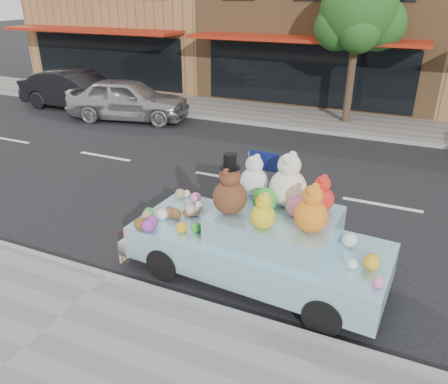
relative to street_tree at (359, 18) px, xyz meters
The scene contains 11 objects.
ground 7.79m from the street_tree, 107.20° to the right, with size 120.00×120.00×0.00m, color black.
near_sidewalk 13.70m from the street_tree, 98.83° to the right, with size 60.00×3.00×0.12m, color gray.
far_sidewalk 4.16m from the street_tree, behind, with size 60.00×3.00×0.12m, color gray.
near_kerb 12.28m from the street_tree, 99.96° to the right, with size 60.00×0.12×0.13m, color gray.
far_kerb 4.44m from the street_tree, 142.59° to the right, with size 60.00×0.12×0.13m, color gray.
storefront_left 13.19m from the street_tree, 155.73° to the left, with size 10.00×9.80×7.30m.
storefront_mid 5.79m from the street_tree, 110.50° to the left, with size 10.00×9.80×7.30m.
street_tree is the anchor object (origin of this frame).
car_silver 8.76m from the street_tree, 160.35° to the right, with size 1.86×4.63×1.58m, color #9E9EA2.
car_dark 11.38m from the street_tree, 168.39° to the right, with size 1.69×4.86×1.60m, color black.
art_car 10.81m from the street_tree, 88.36° to the right, with size 4.59×2.04×2.34m.
Camera 1 is at (4.36, -9.85, 4.57)m, focal length 35.00 mm.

